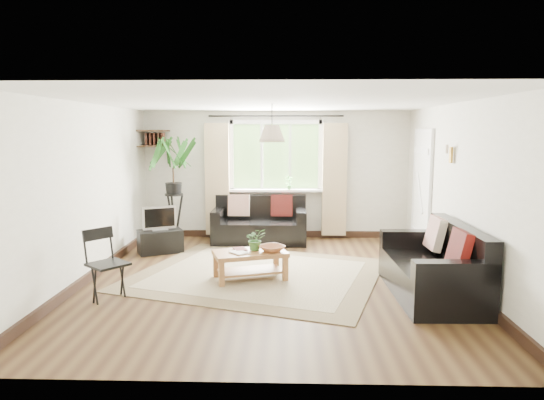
{
  "coord_description": "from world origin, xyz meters",
  "views": [
    {
      "loc": [
        0.21,
        -6.43,
        2.02
      ],
      "look_at": [
        0.0,
        0.4,
        1.05
      ],
      "focal_mm": 32.0,
      "sensor_mm": 36.0,
      "label": 1
    }
  ],
  "objects_px": {
    "folding_chair": "(108,266)",
    "sofa_back": "(260,221)",
    "tv_stand": "(160,241)",
    "coffee_table": "(250,265)",
    "sofa_right": "(431,262)",
    "palm_stand": "(174,190)"
  },
  "relations": [
    {
      "from": "sofa_right",
      "to": "folding_chair",
      "type": "relative_size",
      "value": 2.1
    },
    {
      "from": "sofa_back",
      "to": "sofa_right",
      "type": "relative_size",
      "value": 0.94
    },
    {
      "from": "sofa_right",
      "to": "coffee_table",
      "type": "distance_m",
      "value": 2.36
    },
    {
      "from": "palm_stand",
      "to": "folding_chair",
      "type": "distance_m",
      "value": 3.14
    },
    {
      "from": "coffee_table",
      "to": "palm_stand",
      "type": "bearing_deg",
      "value": 124.92
    },
    {
      "from": "palm_stand",
      "to": "coffee_table",
      "type": "bearing_deg",
      "value": -55.08
    },
    {
      "from": "sofa_right",
      "to": "palm_stand",
      "type": "height_order",
      "value": "palm_stand"
    },
    {
      "from": "sofa_right",
      "to": "palm_stand",
      "type": "distance_m",
      "value": 4.78
    },
    {
      "from": "folding_chair",
      "to": "sofa_back",
      "type": "bearing_deg",
      "value": 12.01
    },
    {
      "from": "sofa_back",
      "to": "sofa_right",
      "type": "height_order",
      "value": "sofa_right"
    },
    {
      "from": "coffee_table",
      "to": "folding_chair",
      "type": "height_order",
      "value": "folding_chair"
    },
    {
      "from": "coffee_table",
      "to": "folding_chair",
      "type": "relative_size",
      "value": 1.13
    },
    {
      "from": "palm_stand",
      "to": "folding_chair",
      "type": "height_order",
      "value": "palm_stand"
    },
    {
      "from": "sofa_back",
      "to": "sofa_right",
      "type": "xyz_separation_m",
      "value": [
        2.27,
        -2.85,
        0.03
      ]
    },
    {
      "from": "sofa_right",
      "to": "sofa_back",
      "type": "bearing_deg",
      "value": -142.53
    },
    {
      "from": "coffee_table",
      "to": "sofa_right",
      "type": "bearing_deg",
      "value": -14.27
    },
    {
      "from": "coffee_table",
      "to": "folding_chair",
      "type": "distance_m",
      "value": 1.87
    },
    {
      "from": "sofa_back",
      "to": "tv_stand",
      "type": "relative_size",
      "value": 2.38
    },
    {
      "from": "tv_stand",
      "to": "sofa_back",
      "type": "bearing_deg",
      "value": 0.63
    },
    {
      "from": "tv_stand",
      "to": "folding_chair",
      "type": "xyz_separation_m",
      "value": [
        -0.02,
        -2.32,
        0.24
      ]
    },
    {
      "from": "sofa_back",
      "to": "tv_stand",
      "type": "height_order",
      "value": "sofa_back"
    },
    {
      "from": "sofa_right",
      "to": "folding_chair",
      "type": "xyz_separation_m",
      "value": [
        -3.92,
        -0.29,
        0.01
      ]
    }
  ]
}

